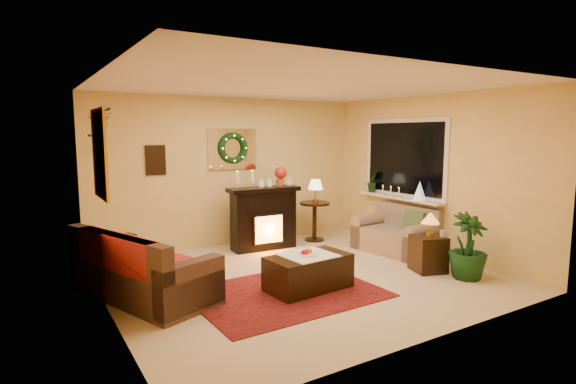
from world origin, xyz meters
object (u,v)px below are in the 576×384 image
side_table_round (315,223)px  fireplace (263,217)px  loveseat (395,227)px  coffee_table (308,273)px  end_table_square (428,253)px  sofa (143,262)px

side_table_round → fireplace: bearing=-177.9°
loveseat → coffee_table: size_ratio=1.26×
loveseat → side_table_round: 1.54m
fireplace → side_table_round: bearing=5.5°
loveseat → end_table_square: 1.09m
side_table_round → coffee_table: size_ratio=0.68×
sofa → coffee_table: size_ratio=1.84×
sofa → coffee_table: 2.04m
fireplace → end_table_square: 2.77m
loveseat → coffee_table: 2.39m
side_table_round → end_table_square: side_table_round is taller
fireplace → loveseat: size_ratio=0.82×
fireplace → loveseat: fireplace is taller
fireplace → loveseat: bearing=-33.7°
fireplace → side_table_round: fireplace is taller
side_table_round → end_table_square: (0.32, -2.40, -0.05)m
loveseat → end_table_square: (-0.36, -1.02, -0.15)m
end_table_square → sofa: bearing=163.7°
loveseat → coffee_table: loveseat is taller
sofa → loveseat: 4.10m
loveseat → coffee_table: bearing=-167.5°
coffee_table → fireplace: bearing=72.2°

